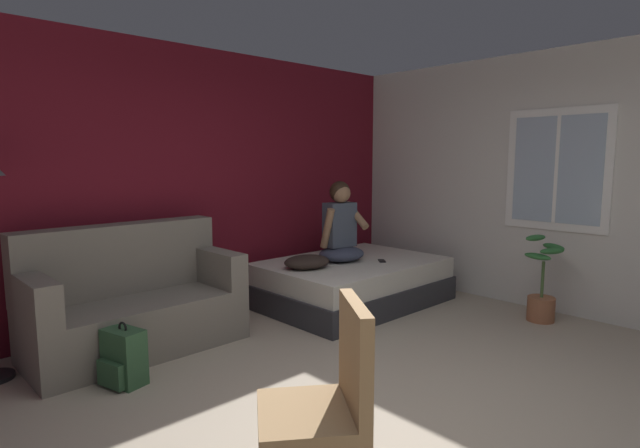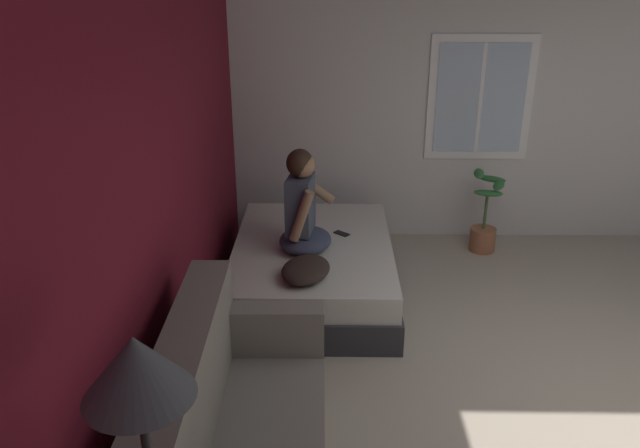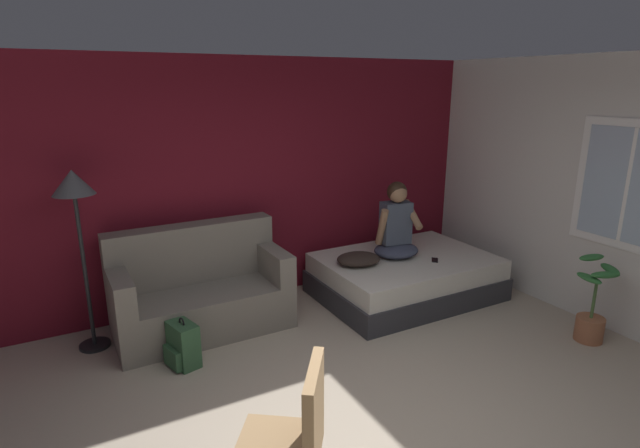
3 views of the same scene
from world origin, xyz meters
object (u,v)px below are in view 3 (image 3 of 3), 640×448
(throw_pillow, at_px, (358,259))
(potted_plant, at_px, (592,312))
(floor_lamp, at_px, (75,200))
(side_chair, at_px, (291,439))
(backpack, at_px, (183,345))
(cell_phone, at_px, (435,260))
(bed, at_px, (405,276))
(couch, at_px, (200,291))
(person_seated, at_px, (396,227))

(throw_pillow, bearing_deg, potted_plant, -48.58)
(throw_pillow, distance_m, floor_lamp, 2.87)
(side_chair, bearing_deg, backpack, 94.57)
(side_chair, distance_m, cell_phone, 3.34)
(bed, bearing_deg, throw_pillow, 176.57)
(bed, height_order, potted_plant, potted_plant)
(couch, xyz_separation_m, throw_pillow, (1.68, -0.32, 0.16))
(bed, xyz_separation_m, throw_pillow, (-0.63, 0.04, 0.31))
(couch, relative_size, side_chair, 1.75)
(backpack, xyz_separation_m, throw_pillow, (2.03, 0.32, 0.36))
(cell_phone, bearing_deg, couch, -152.97)
(bed, height_order, cell_phone, cell_phone)
(backpack, bearing_deg, bed, 5.94)
(person_seated, bearing_deg, floor_lamp, 173.42)
(floor_lamp, height_order, potted_plant, floor_lamp)
(person_seated, relative_size, cell_phone, 6.08)
(cell_phone, bearing_deg, person_seated, 173.45)
(backpack, bearing_deg, cell_phone, 0.48)
(person_seated, height_order, cell_phone, person_seated)
(person_seated, bearing_deg, backpack, -172.07)
(person_seated, distance_m, potted_plant, 2.13)
(floor_lamp, bearing_deg, bed, -7.73)
(cell_phone, bearing_deg, backpack, -138.96)
(couch, xyz_separation_m, person_seated, (2.22, -0.27, 0.44))
(side_chair, distance_m, potted_plant, 3.46)
(person_seated, bearing_deg, bed, -37.82)
(bed, distance_m, floor_lamp, 3.57)
(bed, height_order, backpack, bed)
(side_chair, height_order, person_seated, person_seated)
(bed, height_order, throw_pillow, throw_pillow)
(floor_lamp, bearing_deg, cell_phone, -11.28)
(bed, xyz_separation_m, potted_plant, (0.91, -1.71, 0.07))
(side_chair, xyz_separation_m, person_seated, (2.41, 2.28, 0.30))
(couch, height_order, person_seated, person_seated)
(cell_phone, xyz_separation_m, potted_plant, (0.70, -1.46, -0.18))
(person_seated, xyz_separation_m, potted_plant, (1.01, -1.79, -0.53))
(side_chair, relative_size, potted_plant, 1.15)
(bed, xyz_separation_m, person_seated, (-0.10, 0.08, 0.60))
(floor_lamp, bearing_deg, throw_pillow, -8.73)
(side_chair, height_order, throw_pillow, side_chair)
(couch, distance_m, person_seated, 2.28)
(bed, relative_size, cell_phone, 13.82)
(couch, relative_size, floor_lamp, 1.01)
(bed, distance_m, potted_plant, 1.94)
(side_chair, xyz_separation_m, floor_lamp, (-0.82, 2.65, 0.90))
(side_chair, distance_m, person_seated, 3.33)
(potted_plant, bearing_deg, throw_pillow, 131.42)
(cell_phone, bearing_deg, throw_pillow, -158.55)
(potted_plant, bearing_deg, bed, 117.97)
(person_seated, xyz_separation_m, throw_pillow, (-0.53, -0.04, -0.29))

